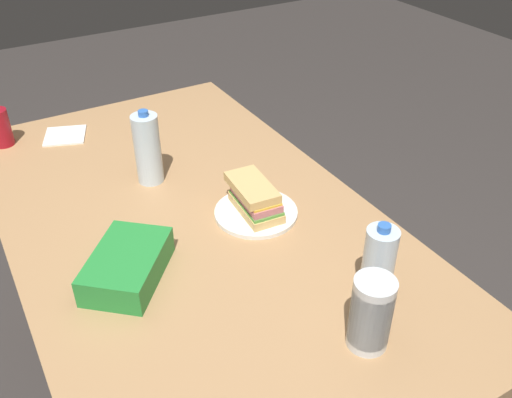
{
  "coord_description": "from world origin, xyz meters",
  "views": [
    {
      "loc": [
        -1.13,
        0.45,
        1.65
      ],
      "look_at": [
        -0.08,
        -0.16,
        0.81
      ],
      "focal_mm": 39.13,
      "sensor_mm": 36.0,
      "label": 1
    }
  ],
  "objects": [
    {
      "name": "dining_table",
      "position": [
        0.0,
        0.0,
        0.67
      ],
      "size": [
        1.6,
        0.91,
        0.76
      ],
      "color": "tan",
      "rests_on": "ground_plane"
    },
    {
      "name": "chip_bag",
      "position": [
        -0.14,
        0.22,
        0.8
      ],
      "size": [
        0.27,
        0.26,
        0.07
      ],
      "primitive_type": "cube",
      "rotation": [
        0.0,
        0.0,
        2.43
      ],
      "color": "#268C38",
      "rests_on": "dining_table"
    },
    {
      "name": "water_bottle_tall",
      "position": [
        -0.48,
        -0.23,
        0.86
      ],
      "size": [
        0.07,
        0.07,
        0.2
      ],
      "color": "silver",
      "rests_on": "dining_table"
    },
    {
      "name": "sandwich",
      "position": [
        -0.07,
        -0.16,
        0.82
      ],
      "size": [
        0.19,
        0.11,
        0.08
      ],
      "color": "#DBB26B",
      "rests_on": "paper_plate"
    },
    {
      "name": "plastic_cup_stack",
      "position": [
        -0.57,
        -0.13,
        0.85
      ],
      "size": [
        0.08,
        0.08,
        0.17
      ],
      "color": "silver",
      "rests_on": "dining_table"
    },
    {
      "name": "ground_plane",
      "position": [
        0.0,
        0.0,
        0.0
      ],
      "size": [
        8.0,
        8.0,
        0.0
      ],
      "primitive_type": "plane",
      "color": "#383330"
    },
    {
      "name": "water_bottle_spare",
      "position": [
        0.23,
        0.02,
        0.87
      ],
      "size": [
        0.08,
        0.08,
        0.22
      ],
      "color": "silver",
      "rests_on": "dining_table"
    },
    {
      "name": "paper_plate",
      "position": [
        -0.08,
        -0.16,
        0.77
      ],
      "size": [
        0.22,
        0.22,
        0.01
      ],
      "primitive_type": "cylinder",
      "color": "white",
      "rests_on": "dining_table"
    },
    {
      "name": "soda_can_red",
      "position": [
        0.67,
        0.36,
        0.82
      ],
      "size": [
        0.07,
        0.07,
        0.12
      ],
      "primitive_type": "cylinder",
      "color": "maroon",
      "rests_on": "dining_table"
    },
    {
      "name": "paper_napkin",
      "position": [
        0.63,
        0.17,
        0.77
      ],
      "size": [
        0.17,
        0.17,
        0.01
      ],
      "primitive_type": "cube",
      "rotation": [
        0.0,
        0.0,
        2.79
      ],
      "color": "white",
      "rests_on": "dining_table"
    }
  ]
}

